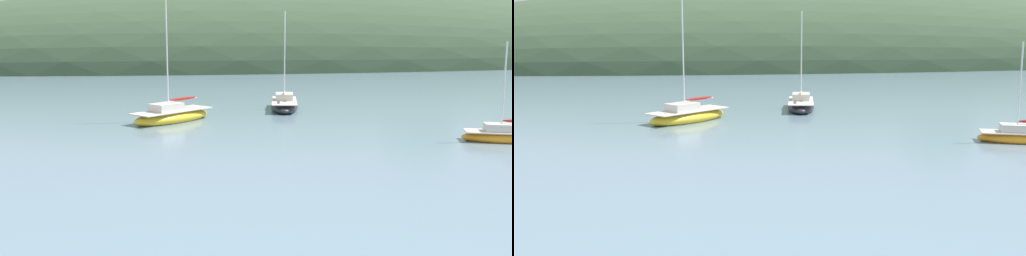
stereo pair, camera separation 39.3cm
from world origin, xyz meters
TOP-DOWN VIEW (x-y plane):
  - far_shoreline_hill at (25.19, 85.59)m, footprint 150.00×36.00m
  - sailboat_teal_outer at (13.96, 19.67)m, footprint 4.88×3.23m
  - sailboat_blue_center at (-3.56, 30.52)m, footprint 6.26×5.58m
  - sailboat_navy_dinghy at (5.25, 34.49)m, footprint 3.41×6.26m

SIDE VIEW (x-z plane):
  - far_shoreline_hill at x=25.19m, z-range -14.62..14.80m
  - sailboat_teal_outer at x=13.96m, z-range -2.52..3.14m
  - sailboat_navy_dinghy at x=5.25m, z-range -3.45..4.19m
  - sailboat_blue_center at x=-3.56m, z-range -4.26..5.05m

